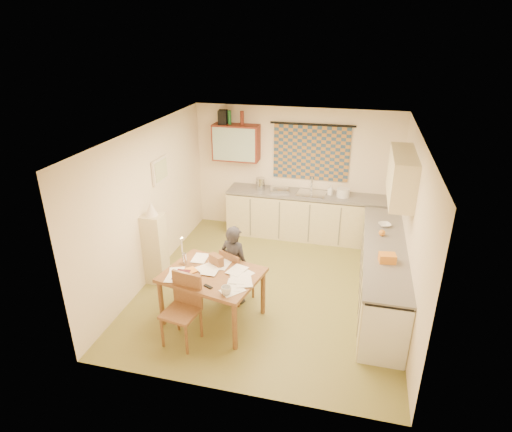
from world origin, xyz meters
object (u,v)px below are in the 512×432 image
(counter_back, at_px, (311,216))
(stove, at_px, (384,323))
(shelf_stand, at_px, (155,249))
(dining_table, at_px, (213,296))
(counter_right, at_px, (382,274))
(chair_far, at_px, (237,284))
(person, at_px, (234,264))

(counter_back, relative_size, stove, 3.70)
(shelf_stand, bearing_deg, dining_table, -30.93)
(counter_right, bearing_deg, chair_far, -166.65)
(stove, bearing_deg, chair_far, 161.84)
(stove, distance_m, chair_far, 2.25)
(stove, bearing_deg, counter_right, 90.00)
(dining_table, height_order, chair_far, chair_far)
(counter_back, xyz_separation_m, chair_far, (-0.82, -2.39, -0.19))
(counter_right, xyz_separation_m, chair_far, (-2.13, -0.50, -0.19))
(person, bearing_deg, chair_far, -97.17)
(dining_table, bearing_deg, stove, 8.60)
(chair_far, relative_size, shelf_stand, 0.72)
(dining_table, relative_size, chair_far, 1.71)
(counter_back, height_order, counter_right, same)
(stove, relative_size, shelf_stand, 0.75)
(counter_back, bearing_deg, chair_far, -108.92)
(counter_back, height_order, dining_table, counter_back)
(counter_right, distance_m, person, 2.23)
(chair_far, bearing_deg, counter_right, -139.53)
(dining_table, bearing_deg, counter_right, 36.71)
(stove, distance_m, dining_table, 2.32)
(chair_far, height_order, shelf_stand, shelf_stand)
(counter_back, distance_m, dining_table, 3.12)
(stove, relative_size, chair_far, 1.05)
(counter_right, height_order, shelf_stand, shelf_stand)
(chair_far, distance_m, shelf_stand, 1.46)
(stove, bearing_deg, person, 163.12)
(counter_back, relative_size, person, 2.63)
(dining_table, xyz_separation_m, shelf_stand, (-1.22, 0.73, 0.21))
(person, bearing_deg, dining_table, 89.51)
(counter_back, bearing_deg, person, -109.04)
(counter_right, bearing_deg, dining_table, -155.44)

